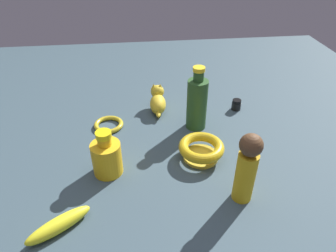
{
  "coord_description": "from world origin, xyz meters",
  "views": [
    {
      "loc": [
        0.09,
        0.77,
        0.62
      ],
      "look_at": [
        0.0,
        0.0,
        0.08
      ],
      "focal_mm": 32.61,
      "sensor_mm": 36.0,
      "label": 1
    }
  ],
  "objects_px": {
    "cat_figurine": "(158,101)",
    "person_figure_adult": "(247,167)",
    "bottle_short": "(107,157)",
    "nail_polish_jar": "(236,105)",
    "bottle_tall": "(197,103)",
    "bangle": "(109,125)",
    "bowl": "(201,149)",
    "banana": "(59,225)"
  },
  "relations": [
    {
      "from": "cat_figurine",
      "to": "person_figure_adult",
      "type": "height_order",
      "value": "person_figure_adult"
    },
    {
      "from": "bottle_short",
      "to": "nail_polish_jar",
      "type": "xyz_separation_m",
      "value": [
        -0.47,
        -0.29,
        -0.04
      ]
    },
    {
      "from": "bottle_tall",
      "to": "bangle",
      "type": "distance_m",
      "value": 0.32
    },
    {
      "from": "nail_polish_jar",
      "to": "bottle_tall",
      "type": "xyz_separation_m",
      "value": [
        0.18,
        0.1,
        0.08
      ]
    },
    {
      "from": "bowl",
      "to": "bottle_tall",
      "type": "bearing_deg",
      "value": -95.46
    },
    {
      "from": "bottle_short",
      "to": "bowl",
      "type": "relative_size",
      "value": 1.02
    },
    {
      "from": "person_figure_adult",
      "to": "bangle",
      "type": "bearing_deg",
      "value": -45.7
    },
    {
      "from": "cat_figurine",
      "to": "person_figure_adult",
      "type": "xyz_separation_m",
      "value": [
        -0.18,
        0.46,
        0.07
      ]
    },
    {
      "from": "bangle",
      "to": "banana",
      "type": "bearing_deg",
      "value": 77.26
    },
    {
      "from": "bottle_short",
      "to": "cat_figurine",
      "type": "relative_size",
      "value": 1.02
    },
    {
      "from": "nail_polish_jar",
      "to": "banana",
      "type": "distance_m",
      "value": 0.75
    },
    {
      "from": "bottle_short",
      "to": "bottle_tall",
      "type": "xyz_separation_m",
      "value": [
        -0.3,
        -0.2,
        0.04
      ]
    },
    {
      "from": "person_figure_adult",
      "to": "banana",
      "type": "distance_m",
      "value": 0.47
    },
    {
      "from": "bangle",
      "to": "bowl",
      "type": "bearing_deg",
      "value": 145.06
    },
    {
      "from": "bottle_tall",
      "to": "banana",
      "type": "distance_m",
      "value": 0.56
    },
    {
      "from": "bottle_short",
      "to": "bowl",
      "type": "bearing_deg",
      "value": -173.72
    },
    {
      "from": "nail_polish_jar",
      "to": "bangle",
      "type": "xyz_separation_m",
      "value": [
        0.48,
        0.06,
        -0.01
      ]
    },
    {
      "from": "banana",
      "to": "bottle_tall",
      "type": "bearing_deg",
      "value": -170.3
    },
    {
      "from": "nail_polish_jar",
      "to": "banana",
      "type": "xyz_separation_m",
      "value": [
        0.58,
        0.49,
        -0.0
      ]
    },
    {
      "from": "person_figure_adult",
      "to": "nail_polish_jar",
      "type": "bearing_deg",
      "value": -105.18
    },
    {
      "from": "cat_figurine",
      "to": "nail_polish_jar",
      "type": "relative_size",
      "value": 3.39
    },
    {
      "from": "bottle_short",
      "to": "cat_figurine",
      "type": "height_order",
      "value": "bottle_short"
    },
    {
      "from": "person_figure_adult",
      "to": "banana",
      "type": "relative_size",
      "value": 1.26
    },
    {
      "from": "nail_polish_jar",
      "to": "bottle_short",
      "type": "bearing_deg",
      "value": 32.01
    },
    {
      "from": "nail_polish_jar",
      "to": "bangle",
      "type": "height_order",
      "value": "nail_polish_jar"
    },
    {
      "from": "bowl",
      "to": "banana",
      "type": "distance_m",
      "value": 0.44
    },
    {
      "from": "person_figure_adult",
      "to": "cat_figurine",
      "type": "bearing_deg",
      "value": -68.64
    },
    {
      "from": "bottle_short",
      "to": "bangle",
      "type": "bearing_deg",
      "value": -87.55
    },
    {
      "from": "banana",
      "to": "bowl",
      "type": "bearing_deg",
      "value": 175.41
    },
    {
      "from": "bowl",
      "to": "person_figure_adult",
      "type": "height_order",
      "value": "person_figure_adult"
    },
    {
      "from": "cat_figurine",
      "to": "bangle",
      "type": "xyz_separation_m",
      "value": [
        0.18,
        0.09,
        -0.03
      ]
    },
    {
      "from": "bowl",
      "to": "person_figure_adult",
      "type": "distance_m",
      "value": 0.2
    },
    {
      "from": "nail_polish_jar",
      "to": "bottle_tall",
      "type": "height_order",
      "value": "bottle_tall"
    },
    {
      "from": "bowl",
      "to": "bangle",
      "type": "relative_size",
      "value": 1.34
    },
    {
      "from": "bangle",
      "to": "nail_polish_jar",
      "type": "bearing_deg",
      "value": -172.69
    },
    {
      "from": "banana",
      "to": "bangle",
      "type": "height_order",
      "value": "banana"
    },
    {
      "from": "bottle_short",
      "to": "nail_polish_jar",
      "type": "bearing_deg",
      "value": -147.99
    },
    {
      "from": "cat_figurine",
      "to": "banana",
      "type": "bearing_deg",
      "value": 61.53
    },
    {
      "from": "bowl",
      "to": "banana",
      "type": "height_order",
      "value": "bowl"
    },
    {
      "from": "nail_polish_jar",
      "to": "person_figure_adult",
      "type": "distance_m",
      "value": 0.46
    },
    {
      "from": "bottle_short",
      "to": "bottle_tall",
      "type": "height_order",
      "value": "bottle_tall"
    },
    {
      "from": "cat_figurine",
      "to": "bottle_tall",
      "type": "bearing_deg",
      "value": 134.8
    }
  ]
}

